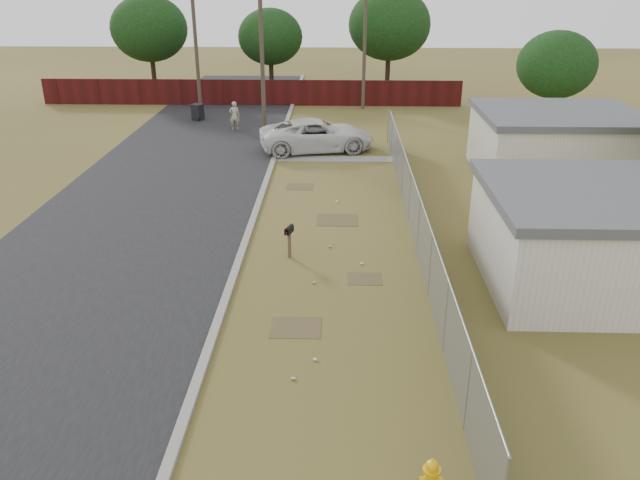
{
  "coord_description": "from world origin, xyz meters",
  "views": [
    {
      "loc": [
        0.31,
        -19.76,
        9.16
      ],
      "look_at": [
        -0.24,
        -1.45,
        1.1
      ],
      "focal_mm": 35.0,
      "sensor_mm": 36.0,
      "label": 1
    }
  ],
  "objects_px": {
    "pickup_truck": "(317,135)",
    "pedestrian": "(235,116)",
    "trash_bin": "(198,112)",
    "fire_hydrant": "(431,480)",
    "mailbox": "(289,233)"
  },
  "relations": [
    {
      "from": "pedestrian",
      "to": "trash_bin",
      "type": "xyz_separation_m",
      "value": [
        -2.83,
        2.59,
        -0.34
      ]
    },
    {
      "from": "fire_hydrant",
      "to": "mailbox",
      "type": "bearing_deg",
      "value": 108.05
    },
    {
      "from": "pickup_truck",
      "to": "trash_bin",
      "type": "bearing_deg",
      "value": 35.39
    },
    {
      "from": "trash_bin",
      "to": "fire_hydrant",
      "type": "bearing_deg",
      "value": -70.67
    },
    {
      "from": "pickup_truck",
      "to": "trash_bin",
      "type": "xyz_separation_m",
      "value": [
        -7.97,
        7.09,
        -0.32
      ]
    },
    {
      "from": "mailbox",
      "to": "pedestrian",
      "type": "height_order",
      "value": "pedestrian"
    },
    {
      "from": "pickup_truck",
      "to": "pedestrian",
      "type": "distance_m",
      "value": 6.83
    },
    {
      "from": "mailbox",
      "to": "pickup_truck",
      "type": "distance_m",
      "value": 13.57
    },
    {
      "from": "fire_hydrant",
      "to": "trash_bin",
      "type": "height_order",
      "value": "trash_bin"
    },
    {
      "from": "fire_hydrant",
      "to": "mailbox",
      "type": "relative_size",
      "value": 0.8
    },
    {
      "from": "pedestrian",
      "to": "pickup_truck",
      "type": "bearing_deg",
      "value": 134.01
    },
    {
      "from": "trash_bin",
      "to": "pickup_truck",
      "type": "bearing_deg",
      "value": -41.66
    },
    {
      "from": "mailbox",
      "to": "pickup_truck",
      "type": "xyz_separation_m",
      "value": [
        0.46,
        13.56,
        -0.08
      ]
    },
    {
      "from": "pickup_truck",
      "to": "trash_bin",
      "type": "height_order",
      "value": "pickup_truck"
    },
    {
      "from": "pedestrian",
      "to": "trash_bin",
      "type": "relative_size",
      "value": 1.68
    }
  ]
}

